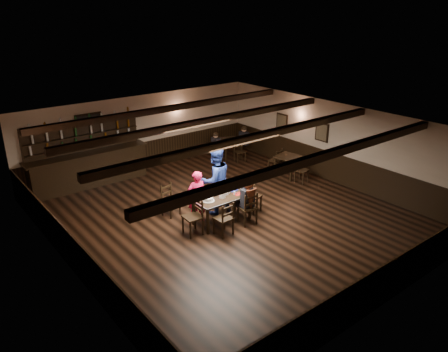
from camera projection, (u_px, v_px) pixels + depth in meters
ground at (228, 216)px, 12.49m from camera, size 10.00×10.00×0.00m
room_shell at (228, 159)px, 11.88m from camera, size 9.02×10.02×2.71m
dining_table at (222, 200)px, 11.96m from camera, size 1.58×0.80×0.75m
chair_near_left at (226, 217)px, 11.28m from camera, size 0.45×0.43×0.93m
chair_near_right at (249, 206)px, 11.84m from camera, size 0.50×0.49×0.95m
chair_end_left at (195, 213)px, 11.39m from camera, size 0.47×0.49×0.99m
chair_end_right at (250, 195)px, 12.52m from camera, size 0.53×0.54×0.97m
chair_far_pushed at (169, 197)px, 12.43m from camera, size 0.51×0.49×0.92m
woman_pink at (197, 197)px, 11.94m from camera, size 0.59×0.43×1.50m
man_blue at (215, 180)px, 12.40m from camera, size 1.03×0.83×2.00m
seated_person at (248, 195)px, 11.77m from camera, size 0.37×0.55×0.90m
cake at (208, 199)px, 11.68m from camera, size 0.34×0.34×0.11m
plate_stack_a at (222, 195)px, 11.86m from camera, size 0.18×0.18×0.17m
plate_stack_b at (225, 190)px, 12.06m from camera, size 0.19×0.19×0.22m
tea_light at (223, 194)px, 12.02m from camera, size 0.04×0.04×0.06m
salt_shaker at (235, 193)px, 12.05m from camera, size 0.04×0.04×0.10m
pepper_shaker at (237, 192)px, 12.10m from camera, size 0.04×0.04×0.09m
drink_glass at (229, 191)px, 12.16m from camera, size 0.08×0.08×0.12m
menu_red at (239, 194)px, 12.12m from camera, size 0.29×0.21×0.00m
menu_blue at (233, 190)px, 12.36m from camera, size 0.28×0.21×0.00m
bar_counter at (88, 164)px, 14.42m from camera, size 4.04×0.70×2.20m
back_table_a at (288, 159)px, 15.13m from camera, size 0.94×0.94×0.75m
back_table_b at (230, 142)px, 17.00m from camera, size 0.91×0.91×0.75m
bg_patron_left at (216, 141)px, 16.49m from camera, size 0.22×0.35×0.70m
bg_patron_right at (244, 135)px, 17.13m from camera, size 0.23×0.37×0.75m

